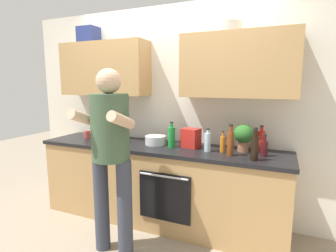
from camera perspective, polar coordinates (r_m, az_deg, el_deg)
ground_plane at (r=3.31m, az=-2.06°, el=-19.65°), size 12.00×12.00×0.00m
back_wall_unit at (r=3.15m, az=-0.12°, el=7.41°), size 4.00×0.38×2.50m
counter at (r=3.11m, az=-2.10°, el=-12.34°), size 2.84×0.67×0.90m
person_standing at (r=2.43m, az=-12.34°, el=-4.56°), size 0.49×0.45×1.72m
bottle_soda at (r=2.89m, az=0.77°, el=-2.35°), size 0.08×0.08×0.28m
bottle_vinegar at (r=2.61m, az=13.36°, el=-3.49°), size 0.06×0.06×0.31m
bottle_wine at (r=2.69m, az=20.15°, el=-4.45°), size 0.06×0.06×0.22m
bottle_syrup at (r=3.16m, az=-10.86°, el=-1.34°), size 0.06×0.06×0.31m
bottle_water at (r=2.74m, az=8.57°, el=-3.39°), size 0.07×0.07×0.24m
bottle_hotsauce at (r=2.86m, az=19.51°, el=-3.05°), size 0.08×0.08×0.27m
bottle_juice at (r=2.74m, az=11.76°, el=-3.80°), size 0.05×0.05×0.22m
bottle_soy at (r=2.51m, az=18.27°, el=-4.30°), size 0.07×0.07×0.30m
cup_ceramic at (r=3.55m, az=-17.12°, el=-1.73°), size 0.08×0.08×0.09m
mixing_bowl at (r=3.04m, az=-2.71°, el=-3.07°), size 0.24×0.24×0.10m
knife_block at (r=3.49m, az=-14.60°, el=-0.62°), size 0.10×0.14×0.29m
potted_herb at (r=2.80m, az=16.04°, el=-2.01°), size 0.20×0.20×0.28m
grocery_bag_crisps at (r=2.90m, az=4.97°, el=-2.59°), size 0.21×0.19×0.21m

